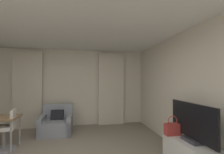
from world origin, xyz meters
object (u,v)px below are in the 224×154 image
object	(u,v)px
handbag_primary	(173,129)
desk_chair	(6,132)
armchair	(57,124)
tv_flatscreen	(192,123)

from	to	relation	value
handbag_primary	desk_chair	bearing A→B (deg)	161.50
handbag_primary	armchair	bearing A→B (deg)	139.61
armchair	tv_flatscreen	xyz separation A→B (m)	(2.57, -2.44, 0.54)
tv_flatscreen	handbag_primary	bearing A→B (deg)	110.40
desk_chair	handbag_primary	world-z (taller)	desk_chair
desk_chair	tv_flatscreen	xyz separation A→B (m)	(3.49, -1.49, 0.42)
armchair	desk_chair	world-z (taller)	desk_chair
armchair	handbag_primary	distance (m)	3.21
desk_chair	tv_flatscreen	bearing A→B (deg)	-23.15
desk_chair	tv_flatscreen	world-z (taller)	tv_flatscreen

